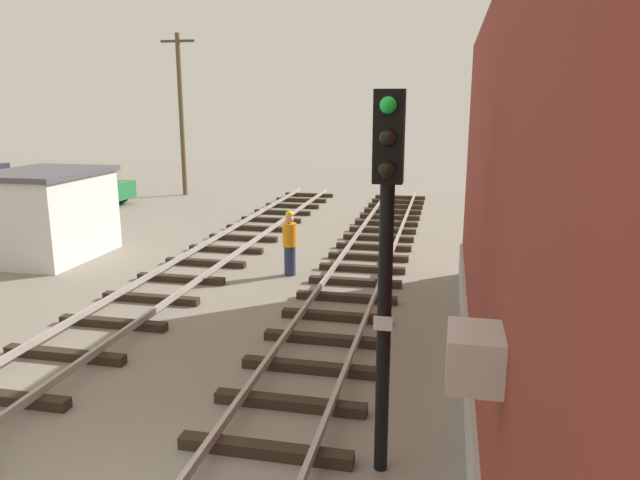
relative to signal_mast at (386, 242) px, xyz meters
The scene contains 5 objects.
signal_mast is the anchor object (origin of this frame).
control_hut 14.67m from the signal_mast, 141.99° to the left, with size 3.00×3.80×2.76m.
parked_car_green 24.43m from the signal_mast, 131.69° to the left, with size 4.20×2.04×1.76m.
utility_pole_far 25.52m from the signal_mast, 120.37° to the left, with size 1.80×0.24×8.19m.
track_worker_foreground 9.59m from the signal_mast, 112.42° to the left, with size 0.40×0.40×1.87m.
Camera 1 is at (3.49, -5.02, 4.80)m, focal length 33.38 mm.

